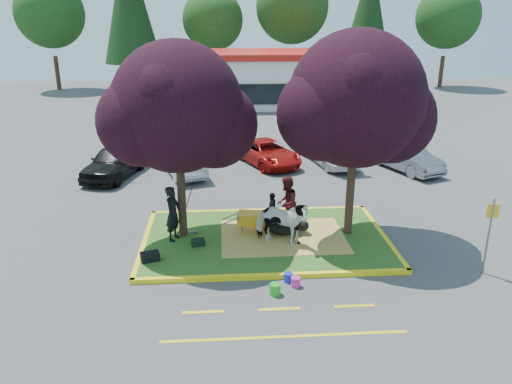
{
  "coord_description": "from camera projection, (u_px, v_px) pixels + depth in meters",
  "views": [
    {
      "loc": [
        -1.43,
        -15.45,
        7.31
      ],
      "look_at": [
        -0.29,
        0.5,
        1.61
      ],
      "focal_mm": 35.0,
      "sensor_mm": 36.0,
      "label": 1
    }
  ],
  "objects": [
    {
      "name": "curb_left",
      "position": [
        145.0,
        243.0,
        16.77
      ],
      "size": [
        0.16,
        5.3,
        0.15
      ],
      "primitive_type": "cube",
      "color": "yellow",
      "rests_on": "ground"
    },
    {
      "name": "straw_bedding",
      "position": [
        283.0,
        236.0,
        17.05
      ],
      "size": [
        4.2,
        3.0,
        0.01
      ],
      "primitive_type": "cube",
      "color": "tan",
      "rests_on": "median_island"
    },
    {
      "name": "treeline",
      "position": [
        245.0,
        10.0,
        49.89
      ],
      "size": [
        46.58,
        7.8,
        14.63
      ],
      "color": "black",
      "rests_on": "ground"
    },
    {
      "name": "curb_near",
      "position": [
        273.0,
        276.0,
        14.62
      ],
      "size": [
        8.3,
        0.16,
        0.15
      ],
      "primitive_type": "cube",
      "color": "yellow",
      "rests_on": "ground"
    },
    {
      "name": "retail_building",
      "position": [
        260.0,
        77.0,
        42.74
      ],
      "size": [
        20.4,
        8.4,
        4.4
      ],
      "color": "silver",
      "rests_on": "ground"
    },
    {
      "name": "handler",
      "position": [
        173.0,
        213.0,
        16.54
      ],
      "size": [
        0.66,
        0.8,
        1.88
      ],
      "primitive_type": "imported",
      "rotation": [
        0.0,
        0.0,
        1.22
      ],
      "color": "black",
      "rests_on": "median_island"
    },
    {
      "name": "visitor_b",
      "position": [
        272.0,
        209.0,
        17.72
      ],
      "size": [
        0.38,
        0.77,
        1.26
      ],
      "primitive_type": "imported",
      "rotation": [
        0.0,
        0.0,
        -1.66
      ],
      "color": "black",
      "rests_on": "median_island"
    },
    {
      "name": "fire_lane_stripe_a",
      "position": [
        203.0,
        312.0,
        12.98
      ],
      "size": [
        1.1,
        0.12,
        0.01
      ],
      "primitive_type": "cube",
      "color": "yellow",
      "rests_on": "ground"
    },
    {
      "name": "gear_bag_green",
      "position": [
        198.0,
        242.0,
        16.35
      ],
      "size": [
        0.47,
        0.35,
        0.23
      ],
      "primitive_type": "cube",
      "rotation": [
        0.0,
        0.0,
        0.23
      ],
      "color": "black",
      "rests_on": "median_island"
    },
    {
      "name": "median_island",
      "position": [
        265.0,
        239.0,
        17.04
      ],
      "size": [
        8.0,
        5.0,
        0.15
      ],
      "primitive_type": "cube",
      "color": "#29591C",
      "rests_on": "ground"
    },
    {
      "name": "fire_lane_stripe_b",
      "position": [
        280.0,
        309.0,
        13.12
      ],
      "size": [
        1.1,
        0.12,
        0.01
      ],
      "primitive_type": "cube",
      "color": "yellow",
      "rests_on": "ground"
    },
    {
      "name": "car_silver",
      "position": [
        183.0,
        160.0,
        24.01
      ],
      "size": [
        2.64,
        4.41,
        1.37
      ],
      "primitive_type": "imported",
      "rotation": [
        0.0,
        0.0,
        3.45
      ],
      "color": "#ADB1B6",
      "rests_on": "ground"
    },
    {
      "name": "car_white",
      "position": [
        332.0,
        153.0,
        25.57
      ],
      "size": [
        2.51,
        4.55,
        1.25
      ],
      "primitive_type": "imported",
      "rotation": [
        0.0,
        0.0,
        3.33
      ],
      "color": "silver",
      "rests_on": "ground"
    },
    {
      "name": "fire_lane_long",
      "position": [
        285.0,
        337.0,
        11.99
      ],
      "size": [
        6.0,
        0.1,
        0.01
      ],
      "primitive_type": "cube",
      "color": "yellow",
      "rests_on": "ground"
    },
    {
      "name": "gear_bag_dark",
      "position": [
        150.0,
        257.0,
        15.32
      ],
      "size": [
        0.63,
        0.47,
        0.29
      ],
      "primitive_type": "cube",
      "rotation": [
        0.0,
        0.0,
        0.33
      ],
      "color": "black",
      "rests_on": "median_island"
    },
    {
      "name": "fire_lane_stripe_c",
      "position": [
        354.0,
        306.0,
        13.25
      ],
      "size": [
        1.1,
        0.12,
        0.01
      ],
      "primitive_type": "cube",
      "color": "yellow",
      "rests_on": "ground"
    },
    {
      "name": "ground",
      "position": [
        265.0,
        241.0,
        17.07
      ],
      "size": [
        90.0,
        90.0,
        0.0
      ],
      "primitive_type": "plane",
      "color": "#424244",
      "rests_on": "ground"
    },
    {
      "name": "curb_right",
      "position": [
        382.0,
        235.0,
        17.31
      ],
      "size": [
        0.16,
        5.3,
        0.15
      ],
      "primitive_type": "cube",
      "color": "yellow",
      "rests_on": "ground"
    },
    {
      "name": "curb_far",
      "position": [
        260.0,
        211.0,
        19.47
      ],
      "size": [
        8.3,
        0.16,
        0.15
      ],
      "primitive_type": "cube",
      "color": "yellow",
      "rests_on": "ground"
    },
    {
      "name": "car_red",
      "position": [
        267.0,
        152.0,
        25.64
      ],
      "size": [
        3.68,
        4.93,
        1.25
      ],
      "primitive_type": "imported",
      "rotation": [
        0.0,
        0.0,
        0.41
      ],
      "color": "#9D100D",
      "rests_on": "ground"
    },
    {
      "name": "bucket_pink",
      "position": [
        296.0,
        282.0,
        14.16
      ],
      "size": [
        0.35,
        0.35,
        0.29
      ],
      "primitive_type": "cylinder",
      "rotation": [
        0.0,
        0.0,
        -0.32
      ],
      "color": "#DD3193",
      "rests_on": "ground"
    },
    {
      "name": "sign_post",
      "position": [
        490.0,
        228.0,
        14.46
      ],
      "size": [
        0.33,
        0.1,
        2.38
      ],
      "rotation": [
        0.0,
        0.0,
        -0.22
      ],
      "color": "slate",
      "rests_on": "ground"
    },
    {
      "name": "visitor_a",
      "position": [
        286.0,
        203.0,
        17.39
      ],
      "size": [
        1.02,
        1.13,
        1.91
      ],
      "primitive_type": "imported",
      "rotation": [
        0.0,
        0.0,
        -1.95
      ],
      "color": "#471415",
      "rests_on": "median_island"
    },
    {
      "name": "tree_purple_right",
      "position": [
        357.0,
        106.0,
        15.9
      ],
      "size": [
        5.3,
        4.4,
        6.82
      ],
      "color": "black",
      "rests_on": "median_island"
    },
    {
      "name": "bucket_blue",
      "position": [
        288.0,
        278.0,
        14.42
      ],
      "size": [
        0.29,
        0.29,
        0.27
      ],
      "primitive_type": "cylinder",
      "rotation": [
        0.0,
        0.0,
        -0.13
      ],
      "color": "#1923CF",
      "rests_on": "ground"
    },
    {
      "name": "tree_purple_left",
      "position": [
        178.0,
        113.0,
        15.77
      ],
      "size": [
        5.06,
        4.2,
        6.51
      ],
      "color": "black",
      "rests_on": "median_island"
    },
    {
      "name": "cow",
      "position": [
        281.0,
        223.0,
        16.21
      ],
      "size": [
        2.03,
        1.49,
        1.56
      ],
      "primitive_type": "imported",
      "rotation": [
        0.0,
        0.0,
        1.18
      ],
      "color": "silver",
      "rests_on": "median_island"
    },
    {
      "name": "car_grey",
      "position": [
        406.0,
        157.0,
        24.6
      ],
      "size": [
        2.91,
        4.39,
        1.37
      ],
      "primitive_type": "imported",
      "rotation": [
        0.0,
        0.0,
        0.39
      ],
      "color": "slate",
      "rests_on": "ground"
    },
    {
      "name": "car_black",
      "position": [
        115.0,
        161.0,
        23.64
      ],
      "size": [
        2.89,
        4.78,
        1.52
      ],
      "primitive_type": "imported",
      "rotation": [
        0.0,
        0.0,
        -0.26
      ],
      "color": "black",
      "rests_on": "ground"
    },
    {
      "name": "calf",
      "position": [
        285.0,
        227.0,
        17.15
      ],
      "size": [
        1.41,
        0.97,
        0.56
      ],
      "primitive_type": "ellipsoid",
      "rotation": [
        0.0,
        0.0,
        0.2
      ],
      "color": "black",
      "rests_on": "median_island"
    },
    {
      "name": "bucket_green",
      "position": [
        275.0,
        289.0,
        13.74
      ],
      "size": [
        0.41,
        0.41,
        0.33
      ],
      "primitive_type": "cylinder",
      "rotation": [
        0.0,
        0.0,
        -0.43
      ],
      "color": "green",
      "rests_on": "ground"
    },
    {
      "name": "wheelbarrow",
      "position": [
        253.0,
        219.0,
        17.33
      ],
      "size": [
        1.8,
        0.78,
        0.68
      ],
      "rotation": [
        0.0,
        0.0,
        -0.19
      ],
      "color": "black",
      "rests_on": "median_island"
    }
  ]
}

